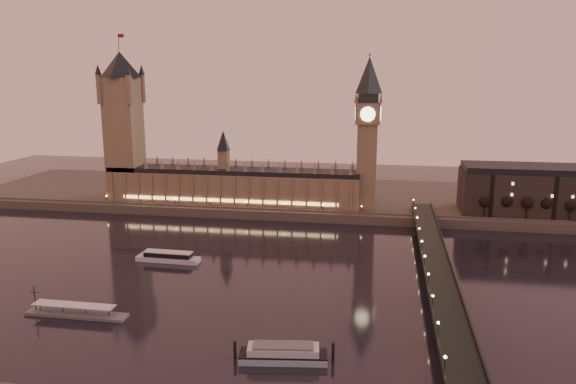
% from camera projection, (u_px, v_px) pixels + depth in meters
% --- Properties ---
extents(ground, '(700.00, 700.00, 0.00)m').
position_uv_depth(ground, '(246.00, 273.00, 278.71)').
color(ground, black).
rests_on(ground, ground).
extents(far_embankment, '(560.00, 130.00, 6.00)m').
position_uv_depth(far_embankment, '(336.00, 198.00, 431.99)').
color(far_embankment, '#423D35').
rests_on(far_embankment, ground).
extents(palace_of_westminster, '(180.00, 26.62, 52.00)m').
position_uv_depth(palace_of_westminster, '(232.00, 182.00, 397.44)').
color(palace_of_westminster, brown).
rests_on(palace_of_westminster, ground).
extents(victoria_tower, '(31.68, 31.68, 118.00)m').
position_uv_depth(victoria_tower, '(123.00, 118.00, 401.62)').
color(victoria_tower, brown).
rests_on(victoria_tower, ground).
extents(big_ben, '(17.68, 17.68, 104.00)m').
position_uv_depth(big_ben, '(368.00, 124.00, 372.79)').
color(big_ben, brown).
rests_on(big_ben, ground).
extents(westminster_bridge, '(13.20, 260.00, 15.30)m').
position_uv_depth(westminster_bridge, '(436.00, 274.00, 262.18)').
color(westminster_bridge, black).
rests_on(westminster_bridge, ground).
extents(bare_tree_0, '(6.39, 6.39, 12.99)m').
position_uv_depth(bare_tree_0, '(484.00, 203.00, 358.67)').
color(bare_tree_0, black).
rests_on(bare_tree_0, ground).
extents(bare_tree_1, '(6.39, 6.39, 12.99)m').
position_uv_depth(bare_tree_1, '(505.00, 204.00, 356.52)').
color(bare_tree_1, black).
rests_on(bare_tree_1, ground).
extents(bare_tree_2, '(6.39, 6.39, 12.99)m').
position_uv_depth(bare_tree_2, '(526.00, 205.00, 354.37)').
color(bare_tree_2, black).
rests_on(bare_tree_2, ground).
extents(bare_tree_3, '(6.39, 6.39, 12.99)m').
position_uv_depth(bare_tree_3, '(548.00, 206.00, 352.22)').
color(bare_tree_3, black).
rests_on(bare_tree_3, ground).
extents(bare_tree_4, '(6.39, 6.39, 12.99)m').
position_uv_depth(bare_tree_4, '(570.00, 206.00, 350.07)').
color(bare_tree_4, black).
rests_on(bare_tree_4, ground).
extents(cruise_boat_a, '(34.14, 8.08, 5.44)m').
position_uv_depth(cruise_boat_a, '(168.00, 257.00, 295.50)').
color(cruise_boat_a, silver).
rests_on(cruise_boat_a, ground).
extents(moored_barge, '(34.84, 12.53, 6.44)m').
position_uv_depth(moored_barge, '(283.00, 353.00, 193.58)').
color(moored_barge, '#97B4C1').
rests_on(moored_barge, ground).
extents(pontoon_pier, '(42.84, 7.14, 11.42)m').
position_uv_depth(pontoon_pier, '(76.00, 313.00, 229.80)').
color(pontoon_pier, '#595B5E').
rests_on(pontoon_pier, ground).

